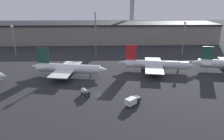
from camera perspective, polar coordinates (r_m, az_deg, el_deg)
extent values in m
plane|color=#26262B|center=(90.56, -3.32, -6.55)|extent=(600.00, 600.00, 0.00)
cube|color=gray|center=(193.92, -2.69, 9.53)|extent=(197.14, 29.17, 15.66)
cube|color=black|center=(192.76, -2.73, 12.01)|extent=(197.14, 31.17, 1.20)
cone|color=silver|center=(113.98, -26.62, -1.44)|extent=(4.57, 3.88, 3.23)
cylinder|color=white|center=(112.63, -11.12, 0.48)|extent=(31.95, 9.65, 4.27)
cylinder|color=#ADB2B7|center=(112.86, -11.09, 0.12)|extent=(30.28, 8.75, 3.63)
cone|color=white|center=(108.39, -2.51, 0.10)|extent=(5.75, 4.88, 4.06)
cone|color=white|center=(119.22, -19.04, 0.97)|extent=(6.94, 4.68, 3.63)
cube|color=#1E4738|center=(115.91, -17.56, 3.64)|extent=(5.96, 1.42, 8.02)
cube|color=white|center=(117.64, -17.58, 1.05)|extent=(5.86, 10.22, 0.24)
cube|color=white|center=(113.31, -11.86, 0.26)|extent=(13.86, 27.97, 0.36)
cylinder|color=gray|center=(120.17, -10.22, 0.71)|extent=(5.03, 3.12, 2.35)
cylinder|color=gray|center=(106.84, -12.64, -1.75)|extent=(5.03, 3.12, 2.35)
cylinder|color=black|center=(110.61, -5.57, -1.28)|extent=(0.50, 0.50, 1.92)
cylinder|color=black|center=(115.65, -11.50, -0.68)|extent=(0.50, 0.50, 1.92)
cylinder|color=black|center=(112.62, -12.06, -1.25)|extent=(0.50, 0.50, 1.92)
cylinder|color=silver|center=(119.90, 11.58, 1.47)|extent=(33.22, 9.69, 4.08)
cylinder|color=silver|center=(120.11, 11.56, 1.15)|extent=(31.49, 8.81, 3.47)
cone|color=silver|center=(122.42, 19.88, 1.08)|extent=(5.49, 4.66, 3.88)
cone|color=silver|center=(119.90, 3.02, 1.99)|extent=(6.63, 4.47, 3.47)
cube|color=red|center=(118.10, 5.04, 4.62)|extent=(5.70, 1.38, 8.19)
cube|color=silver|center=(119.59, 4.65, 2.06)|extent=(5.85, 11.20, 0.24)
cube|color=silver|center=(119.94, 10.78, 1.28)|extent=(13.93, 30.71, 0.36)
cylinder|color=gray|center=(128.32, 11.04, 1.77)|extent=(4.81, 2.98, 2.24)
cylinder|color=gray|center=(112.56, 11.41, -0.66)|extent=(4.81, 2.98, 2.24)
cylinder|color=black|center=(122.13, 16.90, -0.11)|extent=(0.50, 0.50, 1.84)
cylinder|color=black|center=(122.23, 10.68, 0.41)|extent=(0.50, 0.50, 1.84)
cylinder|color=black|center=(119.14, 10.74, -0.08)|extent=(0.50, 0.50, 1.84)
cone|color=white|center=(127.95, 21.26, 1.92)|extent=(7.07, 4.77, 3.70)
cube|color=#1E4738|center=(127.88, 23.67, 4.11)|extent=(6.07, 1.44, 7.02)
cube|color=white|center=(128.88, 23.03, 1.97)|extent=(6.22, 11.84, 0.24)
cube|color=#282D38|center=(84.14, 6.49, -7.50)|extent=(3.27, 3.27, 1.76)
cube|color=silver|center=(81.41, 4.92, -8.16)|extent=(4.81, 4.79, 2.35)
cylinder|color=black|center=(85.03, 5.86, -8.05)|extent=(1.10, 1.09, 0.90)
cylinder|color=black|center=(83.99, 6.91, -8.45)|extent=(1.10, 1.09, 0.90)
cylinder|color=black|center=(82.00, 3.97, -9.06)|extent=(1.10, 1.09, 0.90)
cylinder|color=black|center=(80.92, 5.04, -9.49)|extent=(1.10, 1.09, 0.90)
cube|color=#282D38|center=(88.30, -6.54, -6.16)|extent=(2.63, 2.31, 1.85)
cylinder|color=#B7B7BC|center=(90.51, -7.23, -5.51)|extent=(3.21, 3.70, 1.96)
cylinder|color=black|center=(89.28, -6.07, -6.70)|extent=(0.92, 1.06, 0.90)
cylinder|color=black|center=(88.69, -7.06, -6.92)|extent=(0.92, 1.06, 0.90)
cylinder|color=black|center=(91.99, -6.91, -5.94)|extent=(0.92, 1.06, 0.90)
cylinder|color=black|center=(91.42, -7.88, -6.14)|extent=(0.92, 1.06, 0.90)
cylinder|color=slate|center=(161.82, -24.23, 6.75)|extent=(0.70, 0.70, 19.30)
sphere|color=beige|center=(160.30, -24.71, 10.32)|extent=(1.80, 1.80, 1.80)
cylinder|color=slate|center=(149.26, -4.28, 9.14)|extent=(0.70, 0.70, 27.94)
sphere|color=beige|center=(147.57, -4.42, 14.73)|extent=(1.80, 1.80, 1.80)
cylinder|color=slate|center=(159.29, 18.17, 7.66)|extent=(0.70, 0.70, 21.27)
sphere|color=beige|center=(157.71, 18.58, 11.66)|extent=(1.80, 1.80, 1.80)
cylinder|color=#99999E|center=(230.20, 5.19, 13.99)|extent=(4.40, 4.40, 40.12)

